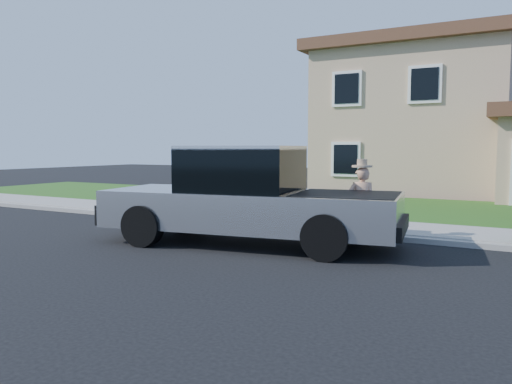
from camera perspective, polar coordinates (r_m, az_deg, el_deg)
ground at (r=9.81m, az=-1.04°, el=-7.22°), size 80.00×80.00×0.00m
curb at (r=12.00m, az=10.09°, el=-4.73°), size 40.00×0.20×0.12m
sidewalk at (r=13.03m, az=11.64°, el=-3.92°), size 40.00×2.00×0.15m
lawn at (r=17.35m, az=16.02°, el=-1.87°), size 40.00×7.00×0.10m
house at (r=24.96m, az=20.94°, el=7.22°), size 14.00×11.30×6.85m
pickup_truck at (r=10.76m, az=-0.87°, el=-0.76°), size 6.73×3.11×2.13m
woman at (r=11.26m, az=11.96°, el=-1.24°), size 0.71×0.59×1.84m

